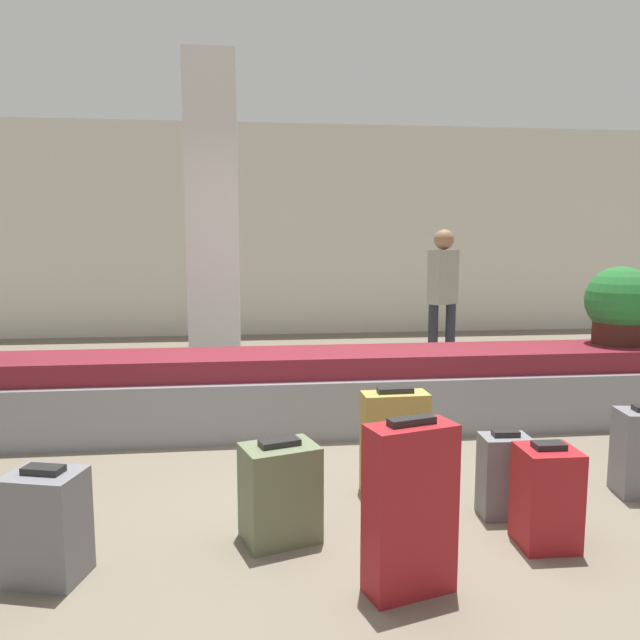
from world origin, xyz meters
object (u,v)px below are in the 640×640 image
suitcase_5 (280,492)px  suitcase_4 (546,497)px  suitcase_6 (504,475)px  suitcase_1 (410,509)px  potted_plant_1 (620,305)px  pillar (213,227)px  suitcase_2 (47,525)px  traveler_0 (443,288)px  suitcase_3 (395,443)px

suitcase_5 → suitcase_4: bearing=-26.7°
suitcase_5 → suitcase_6: suitcase_5 is taller
suitcase_1 → suitcase_6: bearing=27.3°
suitcase_5 → potted_plant_1: 3.57m
suitcase_1 → suitcase_4: bearing=6.4°
suitcase_4 → suitcase_5: 1.30m
pillar → suitcase_6: pillar is taller
suitcase_2 → traveler_0: bearing=68.4°
suitcase_4 → potted_plant_1: 2.77m
suitcase_1 → suitcase_2: suitcase_1 is taller
suitcase_3 → suitcase_4: size_ratio=1.22×
potted_plant_1 → suitcase_6: bearing=-134.4°
suitcase_4 → suitcase_6: bearing=102.8°
suitcase_3 → suitcase_6: size_ratio=1.34×
suitcase_2 → traveler_0: size_ratio=0.32×
suitcase_1 → suitcase_4: 0.84m
pillar → suitcase_5: bearing=-81.8°
pillar → traveler_0: bearing=12.5°
suitcase_1 → suitcase_4: suitcase_1 is taller
suitcase_5 → suitcase_3: bearing=18.1°
pillar → traveler_0: pillar is taller
suitcase_2 → potted_plant_1: 4.57m
suitcase_3 → potted_plant_1: 2.72m
pillar → suitcase_1: size_ratio=4.21×
pillar → suitcase_2: pillar is taller
suitcase_2 → suitcase_6: suitcase_2 is taller
suitcase_2 → suitcase_5: bearing=28.8°
suitcase_2 → suitcase_6: 2.27m
suitcase_1 → suitcase_5: 0.75m
suitcase_5 → traveler_0: 4.32m
suitcase_2 → suitcase_5: size_ratio=1.00×
pillar → traveler_0: 2.62m
potted_plant_1 → traveler_0: (-0.93, 1.86, 0.00)m
pillar → suitcase_5: pillar is taller
suitcase_1 → suitcase_5: size_ratio=1.48×
suitcase_5 → potted_plant_1: size_ratio=0.79×
suitcase_6 → traveler_0: size_ratio=0.30×
suitcase_4 → potted_plant_1: potted_plant_1 is taller
pillar → suitcase_5: 3.52m
pillar → potted_plant_1: 3.71m
suitcase_5 → suitcase_2: bearing=175.7°
pillar → traveler_0: size_ratio=2.02×
pillar → suitcase_6: (1.68, -3.08, -1.38)m
suitcase_1 → suitcase_4: (0.76, 0.32, -0.12)m
suitcase_2 → potted_plant_1: bearing=43.9°
suitcase_4 → traveler_0: (0.73, 3.97, 0.69)m
suitcase_2 → suitcase_3: 1.88m
suitcase_3 → traveler_0: 3.58m
pillar → suitcase_3: bearing=-66.9°
suitcase_6 → traveler_0: 3.79m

